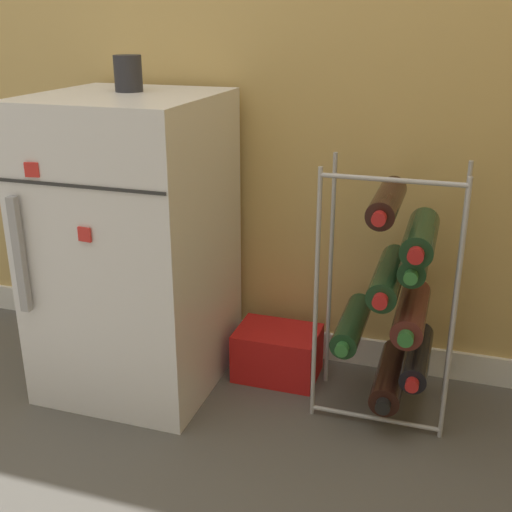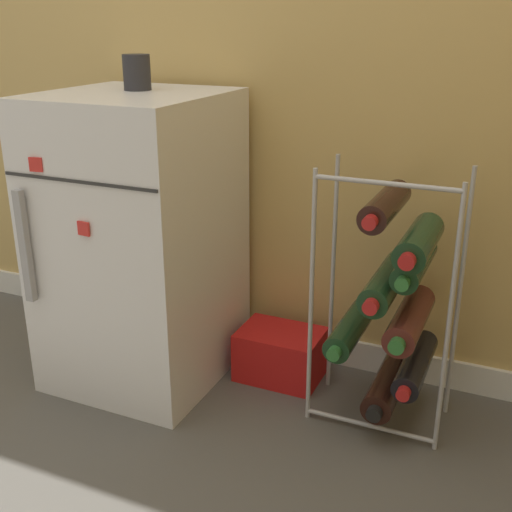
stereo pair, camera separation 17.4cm
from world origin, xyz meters
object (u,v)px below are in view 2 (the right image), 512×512
(mini_fridge, at_px, (141,241))
(fridge_top_cup, at_px, (137,72))
(wine_rack, at_px, (396,303))
(soda_box, at_px, (280,354))

(mini_fridge, relative_size, fridge_top_cup, 8.90)
(mini_fridge, bearing_deg, wine_rack, 3.42)
(fridge_top_cup, bearing_deg, wine_rack, -0.67)
(mini_fridge, distance_m, wine_rack, 0.74)
(fridge_top_cup, bearing_deg, mini_fridge, -76.70)
(mini_fridge, relative_size, soda_box, 3.42)
(soda_box, height_order, fridge_top_cup, fridge_top_cup)
(wine_rack, relative_size, soda_box, 2.82)
(mini_fridge, height_order, fridge_top_cup, fridge_top_cup)
(soda_box, bearing_deg, wine_rack, -12.86)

